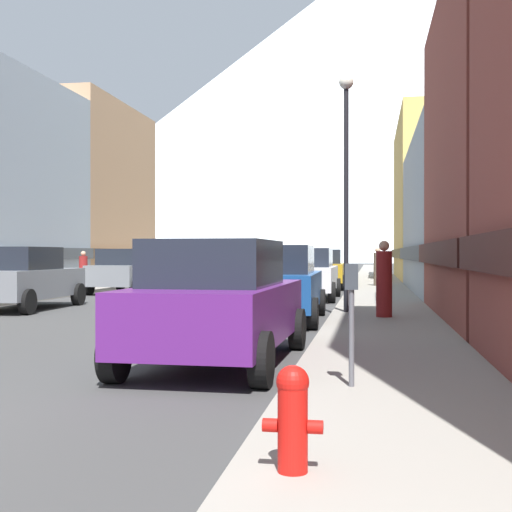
% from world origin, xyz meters
% --- Properties ---
extents(sidewalk_left, '(2.50, 100.00, 0.15)m').
position_xyz_m(sidewalk_left, '(-6.25, 35.00, 0.07)').
color(sidewalk_left, gray).
rests_on(sidewalk_left, ground).
extents(sidewalk_right, '(2.50, 100.00, 0.15)m').
position_xyz_m(sidewalk_right, '(6.25, 35.00, 0.07)').
color(sidewalk_right, gray).
rests_on(sidewalk_right, ground).
extents(storefront_left_3, '(7.24, 10.02, 9.93)m').
position_xyz_m(storefront_left_3, '(-10.97, 31.22, 4.80)').
color(storefront_left_3, tan).
rests_on(storefront_left_3, ground).
extents(storefront_right_2, '(6.58, 13.21, 6.01)m').
position_xyz_m(storefront_right_2, '(10.64, 22.36, 2.89)').
color(storefront_right_2, '#99A5B2').
rests_on(storefront_right_2, ground).
extents(storefront_right_3, '(9.62, 13.62, 9.34)m').
position_xyz_m(storefront_right_3, '(12.16, 36.08, 4.51)').
color(storefront_right_3, '#D8B259').
rests_on(storefront_right_3, ground).
extents(car_left_1, '(2.17, 4.45, 1.78)m').
position_xyz_m(car_left_1, '(-3.80, 13.01, 0.90)').
color(car_left_1, slate).
rests_on(car_left_1, ground).
extents(car_left_2, '(2.06, 4.40, 1.78)m').
position_xyz_m(car_left_2, '(-3.80, 21.22, 0.90)').
color(car_left_2, slate).
rests_on(car_left_2, ground).
extents(car_right_0, '(2.14, 4.44, 1.78)m').
position_xyz_m(car_right_0, '(3.80, 4.63, 0.90)').
color(car_right_0, '#591E72').
rests_on(car_right_0, ground).
extents(car_right_1, '(2.15, 4.44, 1.78)m').
position_xyz_m(car_right_1, '(3.80, 10.82, 0.90)').
color(car_right_1, '#19478C').
rests_on(car_right_1, ground).
extents(car_right_2, '(2.08, 4.41, 1.78)m').
position_xyz_m(car_right_2, '(3.80, 18.60, 0.90)').
color(car_right_2, silver).
rests_on(car_right_2, ground).
extents(car_right_3, '(2.15, 4.44, 1.78)m').
position_xyz_m(car_right_3, '(3.80, 26.08, 0.90)').
color(car_right_3, '#B28419').
rests_on(car_right_3, ground).
extents(fire_hydrant_near, '(0.40, 0.22, 0.70)m').
position_xyz_m(fire_hydrant_near, '(5.45, -0.40, 0.53)').
color(fire_hydrant_near, red).
rests_on(fire_hydrant_near, sidewalk_right).
extents(parking_meter_near, '(0.14, 0.10, 1.33)m').
position_xyz_m(parking_meter_near, '(5.75, 2.56, 1.01)').
color(parking_meter_near, '#595960').
rests_on(parking_meter_near, sidewalk_right).
extents(pedestrian_0, '(0.36, 0.36, 1.72)m').
position_xyz_m(pedestrian_0, '(6.25, 26.13, 0.95)').
color(pedestrian_0, brown).
rests_on(pedestrian_0, sidewalk_right).
extents(pedestrian_1, '(0.36, 0.36, 1.55)m').
position_xyz_m(pedestrian_1, '(-6.25, 22.56, 0.86)').
color(pedestrian_1, maroon).
rests_on(pedestrian_1, sidewalk_left).
extents(pedestrian_2, '(0.36, 0.36, 1.74)m').
position_xyz_m(pedestrian_2, '(6.25, 10.82, 0.96)').
color(pedestrian_2, maroon).
rests_on(pedestrian_2, sidewalk_right).
extents(streetlamp_right, '(0.36, 0.36, 5.86)m').
position_xyz_m(streetlamp_right, '(5.35, 12.01, 3.99)').
color(streetlamp_right, black).
rests_on(streetlamp_right, sidewalk_right).
extents(mountain_backdrop, '(304.87, 304.87, 126.18)m').
position_xyz_m(mountain_backdrop, '(20.32, 260.00, 63.09)').
color(mountain_backdrop, silver).
rests_on(mountain_backdrop, ground).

